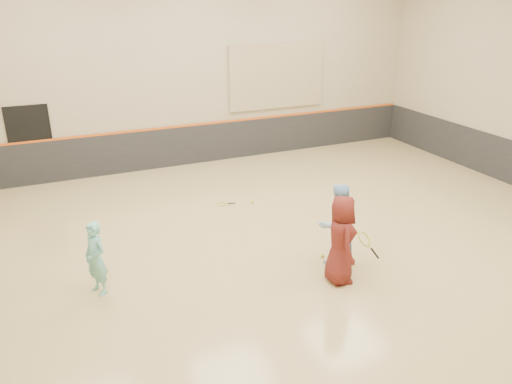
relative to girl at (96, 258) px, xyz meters
name	(u,v)px	position (x,y,z in m)	size (l,w,h in m)	color
room	(280,211)	(3.66, 0.22, 0.14)	(15.04, 12.04, 6.22)	tan
wainscot_back	(193,145)	(3.66, 6.19, -0.08)	(14.90, 0.04, 1.20)	#232326
accent_stripe	(193,125)	(3.66, 6.18, 0.54)	(14.90, 0.03, 0.06)	#D85914
acoustic_panel	(277,76)	(6.46, 6.17, 1.82)	(3.20, 0.08, 2.00)	tan
doorway	(32,146)	(-0.84, 6.20, 0.42)	(1.10, 0.05, 2.20)	black
girl	(96,258)	(0.00, 0.00, 0.00)	(0.49, 0.32, 1.35)	#72C5BE
instructor	(337,224)	(4.38, -0.78, 0.15)	(0.80, 0.62, 1.65)	#99C5ED
young_man	(341,240)	(4.09, -1.37, 0.16)	(0.82, 0.53, 1.67)	#5A1A15
held_racket	(364,239)	(4.76, -1.16, -0.07)	(0.53, 0.53, 0.57)	#B1C12A
spare_racket	(221,203)	(3.32, 2.81, -0.62)	(0.59, 0.59, 0.10)	#A8BF29
ball_under_racket	(323,256)	(4.26, -0.52, -0.64)	(0.07, 0.07, 0.07)	#B4C92E
ball_in_hand	(356,232)	(4.33, -1.47, 0.30)	(0.07, 0.07, 0.07)	yellow
ball_beside_spare	(253,202)	(4.07, 2.56, -0.64)	(0.07, 0.07, 0.07)	#C6D932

